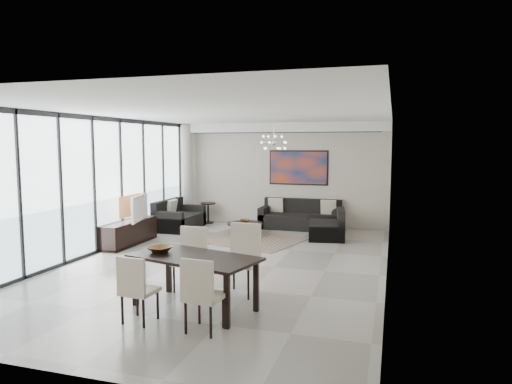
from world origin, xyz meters
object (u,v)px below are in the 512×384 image
at_px(sofa_main, 300,219).
at_px(tv_console, 128,233).
at_px(television, 135,208).
at_px(dining_table, 194,262).
at_px(coffee_table, 245,228).

xyz_separation_m(sofa_main, tv_console, (-3.41, -3.14, 0.01)).
relative_size(sofa_main, tv_console, 1.24).
relative_size(tv_console, television, 1.71).
relative_size(television, dining_table, 0.52).
bearing_deg(television, coffee_table, -63.71).
relative_size(coffee_table, sofa_main, 0.42).
xyz_separation_m(coffee_table, sofa_main, (1.16, 1.35, 0.09)).
bearing_deg(tv_console, television, 19.69).
bearing_deg(coffee_table, television, -140.47).
xyz_separation_m(sofa_main, television, (-3.25, -3.08, 0.58)).
xyz_separation_m(sofa_main, dining_table, (-0.22, -6.48, 0.40)).
distance_m(tv_console, dining_table, 4.63).
height_order(coffee_table, television, television).
xyz_separation_m(coffee_table, dining_table, (0.94, -5.12, 0.48)).
distance_m(sofa_main, tv_console, 4.63).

